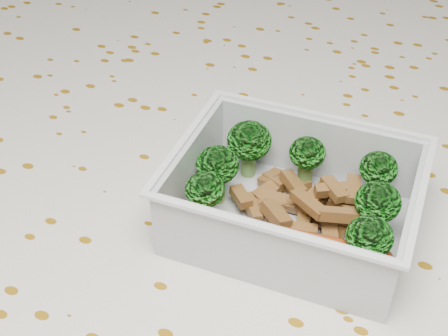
% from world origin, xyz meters
% --- Properties ---
extents(dining_table, '(1.40, 0.90, 0.75)m').
position_xyz_m(dining_table, '(0.00, 0.00, 0.67)').
color(dining_table, brown).
rests_on(dining_table, ground).
extents(tablecloth, '(1.46, 0.96, 0.19)m').
position_xyz_m(tablecloth, '(0.00, 0.00, 0.72)').
color(tablecloth, beige).
rests_on(tablecloth, dining_table).
extents(lunch_container, '(0.17, 0.14, 0.06)m').
position_xyz_m(lunch_container, '(0.05, -0.01, 0.78)').
color(lunch_container, silver).
rests_on(lunch_container, tablecloth).
extents(broccoli_florets, '(0.14, 0.10, 0.05)m').
position_xyz_m(broccoli_florets, '(0.04, 0.00, 0.79)').
color(broccoli_florets, '#608C3F').
rests_on(broccoli_florets, lunch_container).
extents(meat_pile, '(0.09, 0.07, 0.03)m').
position_xyz_m(meat_pile, '(0.05, 0.00, 0.77)').
color(meat_pile, brown).
rests_on(meat_pile, lunch_container).
extents(sausage, '(0.14, 0.04, 0.02)m').
position_xyz_m(sausage, '(0.05, -0.04, 0.77)').
color(sausage, '#AF3F17').
rests_on(sausage, lunch_container).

